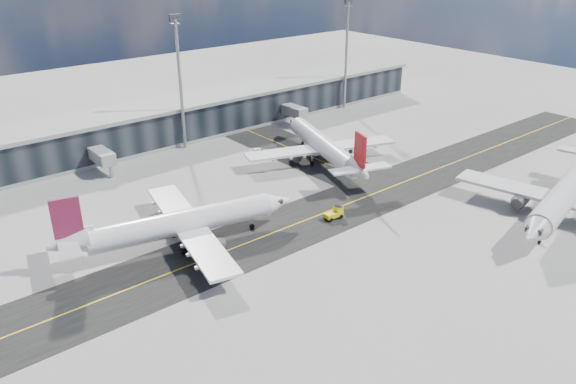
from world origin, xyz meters
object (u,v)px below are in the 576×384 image
at_px(airliner_near, 568,192).
at_px(airliner_redtail, 324,146).
at_px(airliner_af, 179,224).
at_px(baggage_tug, 335,213).
at_px(service_van, 260,152).

bearing_deg(airliner_near, airliner_redtail, 7.96).
height_order(airliner_af, baggage_tug, airliner_af).
relative_size(airliner_af, baggage_tug, 11.19).
distance_m(airliner_redtail, baggage_tug, 25.25).
distance_m(airliner_near, service_van, 60.23).
relative_size(airliner_af, airliner_redtail, 1.01).
relative_size(airliner_near, baggage_tug, 12.51).
relative_size(baggage_tug, service_van, 0.60).
distance_m(airliner_redtail, service_van, 14.62).
relative_size(airliner_af, service_van, 6.75).
height_order(airliner_redtail, service_van, airliner_redtail).
bearing_deg(airliner_redtail, airliner_near, -50.72).
height_order(airliner_near, service_van, airliner_near).
bearing_deg(airliner_redtail, service_van, 140.35).
distance_m(airliner_af, service_van, 40.39).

